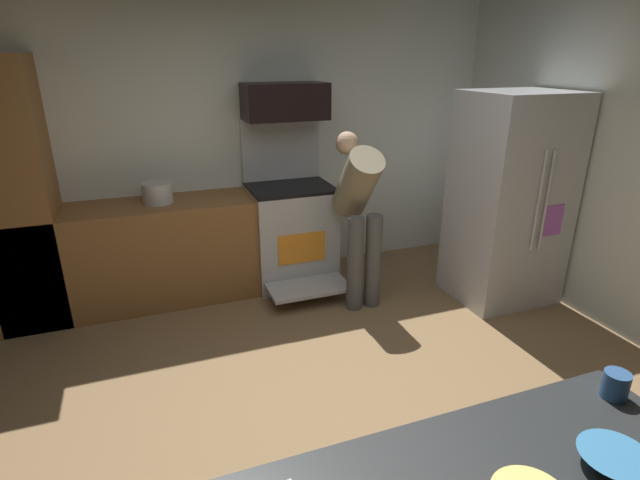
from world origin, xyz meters
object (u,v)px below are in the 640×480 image
at_px(microwave, 285,101).
at_px(refrigerator, 509,200).
at_px(oven_range, 291,230).
at_px(stock_pot, 157,193).
at_px(mixing_bowl_large, 614,461).
at_px(person_cook, 359,207).
at_px(mug_tea, 615,385).

relative_size(microwave, refrigerator, 0.41).
height_order(oven_range, microwave, microwave).
bearing_deg(oven_range, stock_pot, 179.33).
bearing_deg(mixing_bowl_large, oven_range, 89.61).
distance_m(oven_range, microwave, 1.19).
xyz_separation_m(person_cook, mug_tea, (-0.15, -2.59, 0.08)).
bearing_deg(mixing_bowl_large, refrigerator, 55.43).
bearing_deg(refrigerator, person_cook, 164.06).
distance_m(refrigerator, mug_tea, 2.64).
bearing_deg(refrigerator, mixing_bowl_large, -124.57).
relative_size(oven_range, mug_tea, 14.81).
bearing_deg(microwave, mug_tea, -85.32).
xyz_separation_m(oven_range, stock_pot, (-1.17, 0.01, 0.48)).
relative_size(refrigerator, stock_pot, 7.30).
height_order(refrigerator, person_cook, refrigerator).
height_order(microwave, person_cook, microwave).
xyz_separation_m(mug_tea, stock_pot, (-1.44, 3.22, 0.04)).
relative_size(oven_range, mixing_bowl_large, 6.98).
height_order(oven_range, person_cook, oven_range).
bearing_deg(stock_pot, microwave, 3.91).
height_order(microwave, stock_pot, microwave).
relative_size(microwave, mixing_bowl_large, 3.36).
distance_m(mixing_bowl_large, stock_pot, 3.65).
relative_size(person_cook, mug_tea, 14.17).
bearing_deg(stock_pot, person_cook, -21.60).
bearing_deg(mug_tea, oven_range, 94.82).
bearing_deg(person_cook, mug_tea, -93.34).
xyz_separation_m(microwave, mixing_bowl_large, (-0.02, -3.55, -0.77)).
xyz_separation_m(oven_range, person_cook, (0.42, -0.62, 0.36)).
distance_m(refrigerator, mixing_bowl_large, 3.01).
distance_m(microwave, person_cook, 1.17).
relative_size(refrigerator, person_cook, 1.23).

